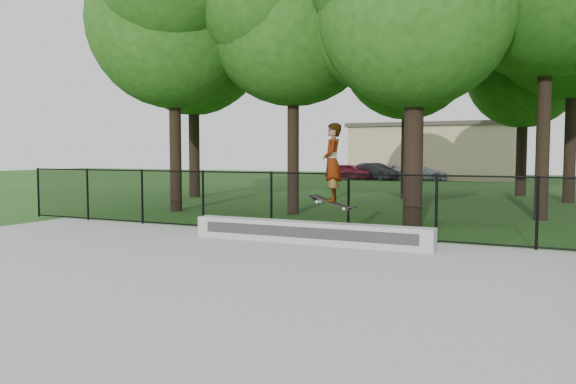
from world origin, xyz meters
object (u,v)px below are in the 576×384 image
car_a (350,172)px  car_b (375,171)px  grind_ledge (308,233)px  skater_airborne (332,164)px  car_c (419,172)px

car_a → car_b: car_b is taller
grind_ledge → skater_airborne: size_ratio=2.94×
car_b → car_c: (3.13, 0.57, -0.04)m
skater_airborne → car_a: bearing=108.0°
car_b → skater_airborne: size_ratio=1.89×
grind_ledge → skater_airborne: (0.58, -0.09, 1.49)m
grind_ledge → car_c: 30.46m
car_a → skater_airborne: skater_airborne is taller
grind_ledge → skater_airborne: 1.61m
car_c → skater_airborne: size_ratio=2.05×
car_c → car_b: bearing=92.5°
car_a → car_b: size_ratio=1.01×
grind_ledge → car_a: (-8.93, 29.15, 0.31)m
car_b → skater_airborne: skater_airborne is taller
car_b → car_c: size_ratio=0.92×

